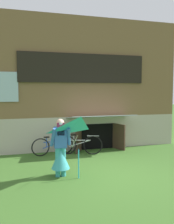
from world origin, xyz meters
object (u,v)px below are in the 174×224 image
object	(u,v)px
person	(61,152)
bicycle_silver	(80,145)
kite	(81,133)
bicycle_blue	(53,146)

from	to	relation	value
person	bicycle_silver	bearing A→B (deg)	51.69
kite	bicycle_blue	distance (m)	3.12
person	bicycle_blue	distance (m)	2.39
kite	bicycle_blue	bearing A→B (deg)	96.36
kite	bicycle_silver	xyz separation A→B (m)	(0.68, 2.76, -0.93)
bicycle_silver	bicycle_blue	distance (m)	1.03
person	kite	bearing A→B (deg)	-63.85
bicycle_silver	bicycle_blue	world-z (taller)	bicycle_silver
person	bicycle_silver	xyz separation A→B (m)	(1.12, 2.17, -0.32)
person	bicycle_blue	world-z (taller)	person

